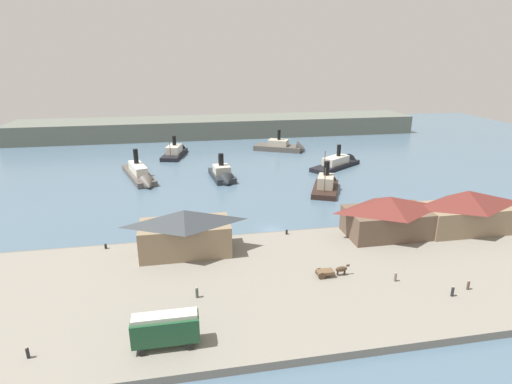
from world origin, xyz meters
name	(u,v)px	position (x,y,z in m)	size (l,w,h in m)	color
ground_plane	(271,230)	(0.00, 0.00, 0.00)	(320.00, 320.00, 0.00)	slate
quay_promenade	(301,280)	(0.00, -22.00, 0.60)	(110.00, 36.00, 1.20)	gray
seawall_edge	(275,234)	(0.00, -3.60, 0.50)	(110.00, 0.80, 1.00)	#666159
ferry_shed_east_terminal	(185,231)	(-18.14, -9.65, 5.37)	(16.34, 8.42, 8.23)	#847056
ferry_shed_customs_shed	(389,216)	(21.64, -9.16, 5.28)	(16.81, 9.78, 8.04)	brown
ferry_shed_central_terminal	(465,210)	(38.02, -9.99, 5.54)	(17.91, 8.84, 8.54)	#847056
street_tram	(166,328)	(-21.07, -34.84, 3.85)	(8.15, 2.83, 4.59)	#1E4C2D
horse_cart	(331,271)	(4.87, -22.56, 2.12)	(5.63, 1.67, 1.87)	brown
pedestrian_near_east_shed	(28,353)	(-37.24, -33.97, 1.92)	(0.39, 0.39, 1.58)	#232328
pedestrian_at_waters_edge	(468,285)	(24.17, -30.21, 1.93)	(0.40, 0.40, 1.60)	#4C3D33
pedestrian_walking_west	(395,277)	(14.40, -25.93, 1.92)	(0.39, 0.39, 1.58)	#6B5B4C
pedestrian_walking_east	(453,291)	(20.64, -31.40, 1.97)	(0.42, 0.42, 1.70)	#232328
pedestrian_near_west_shed	(197,293)	(-16.88, -24.80, 2.00)	(0.43, 0.43, 1.75)	#3D4C42
mooring_post_center_west	(287,232)	(1.91, -5.38, 1.65)	(0.44, 0.44, 0.90)	black
mooring_post_east	(106,246)	(-32.85, -5.44, 1.65)	(0.44, 0.44, 0.90)	black
ferry_outer_harbor	(141,175)	(-30.41, 42.63, 1.42)	(12.60, 25.95, 10.31)	#514C47
ferry_mid_harbor	(176,151)	(-20.10, 73.37, 1.35)	(10.20, 19.51, 9.53)	black
ferry_moored_west	(326,184)	(20.82, 24.00, 1.47)	(12.03, 17.19, 10.50)	black
ferry_approaching_west	(285,147)	(21.48, 72.80, 1.42)	(20.87, 14.94, 10.24)	#514C47
ferry_moored_east	(340,163)	(34.13, 46.88, 1.27)	(21.58, 17.22, 9.53)	black
ferry_near_quay	(223,175)	(-6.26, 38.14, 1.43)	(7.21, 16.05, 9.32)	#23282D
far_headland	(220,127)	(0.00, 110.00, 4.00)	(180.00, 24.00, 8.00)	#60665B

